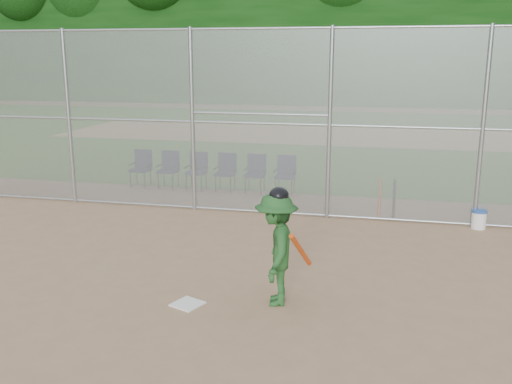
% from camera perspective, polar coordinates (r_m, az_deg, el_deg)
% --- Properties ---
extents(ground, '(100.00, 100.00, 0.00)m').
position_cam_1_polar(ground, '(7.97, -4.09, -11.87)').
color(ground, '#A57E5B').
rests_on(ground, ground).
extents(grass_strip, '(100.00, 100.00, 0.00)m').
position_cam_1_polar(grass_strip, '(25.20, 7.91, 5.62)').
color(grass_strip, '#30681F').
rests_on(grass_strip, ground).
extents(dirt_patch_far, '(24.00, 24.00, 0.00)m').
position_cam_1_polar(dirt_patch_far, '(25.20, 7.91, 5.63)').
color(dirt_patch_far, tan).
rests_on(dirt_patch_far, ground).
extents(backstop_fence, '(16.09, 0.09, 4.00)m').
position_cam_1_polar(backstop_fence, '(12.14, 2.65, 7.15)').
color(backstop_fence, gray).
rests_on(backstop_fence, ground).
extents(treeline, '(81.00, 60.00, 11.00)m').
position_cam_1_polar(treeline, '(27.04, 8.70, 17.80)').
color(treeline, black).
rests_on(treeline, ground).
extents(home_plate, '(0.50, 0.50, 0.02)m').
position_cam_1_polar(home_plate, '(8.22, -6.85, -11.05)').
color(home_plate, white).
rests_on(home_plate, ground).
extents(batter_at_plate, '(0.88, 1.29, 1.68)m').
position_cam_1_polar(batter_at_plate, '(7.93, 2.04, -5.62)').
color(batter_at_plate, '#205222').
rests_on(batter_at_plate, ground).
extents(water_cooler, '(0.30, 0.30, 0.38)m').
position_cam_1_polar(water_cooler, '(12.35, 21.39, -2.55)').
color(water_cooler, white).
rests_on(water_cooler, ground).
extents(spare_bats, '(0.36, 0.30, 0.84)m').
position_cam_1_polar(spare_bats, '(12.52, 12.95, -0.67)').
color(spare_bats, '#D84C14').
rests_on(spare_bats, ground).
extents(chair_0, '(0.54, 0.52, 0.96)m').
position_cam_1_polar(chair_0, '(15.43, -11.49, 2.29)').
color(chair_0, '#0F1B39').
rests_on(chair_0, ground).
extents(chair_1, '(0.54, 0.52, 0.96)m').
position_cam_1_polar(chair_1, '(15.12, -8.80, 2.18)').
color(chair_1, '#0F1B39').
rests_on(chair_1, ground).
extents(chair_2, '(0.54, 0.52, 0.96)m').
position_cam_1_polar(chair_2, '(14.86, -6.00, 2.06)').
color(chair_2, '#0F1B39').
rests_on(chair_2, ground).
extents(chair_3, '(0.54, 0.52, 0.96)m').
position_cam_1_polar(chair_3, '(14.63, -3.10, 1.94)').
color(chair_3, '#0F1B39').
rests_on(chair_3, ground).
extents(chair_4, '(0.54, 0.52, 0.96)m').
position_cam_1_polar(chair_4, '(14.44, -0.13, 1.80)').
color(chair_4, '#0F1B39').
rests_on(chair_4, ground).
extents(chair_5, '(0.54, 0.52, 0.96)m').
position_cam_1_polar(chair_5, '(14.29, 2.92, 1.66)').
color(chair_5, '#0F1B39').
rests_on(chair_5, ground).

